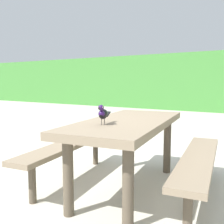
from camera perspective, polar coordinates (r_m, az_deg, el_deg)
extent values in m
plane|color=beige|center=(3.12, -2.02, -14.63)|extent=(60.00, 60.00, 0.00)
cube|color=#84725B|center=(2.71, 3.35, -2.39)|extent=(1.01, 1.89, 0.07)
cylinder|color=brown|center=(2.31, -9.39, -13.57)|extent=(0.09, 0.09, 0.67)
cylinder|color=brown|center=(2.09, 3.46, -15.75)|extent=(0.09, 0.09, 0.67)
cylinder|color=brown|center=(3.52, 3.20, -6.46)|extent=(0.09, 0.09, 0.67)
cylinder|color=brown|center=(3.38, 11.76, -7.14)|extent=(0.09, 0.09, 0.67)
cube|color=#84725B|center=(3.08, -9.10, -6.90)|extent=(0.52, 1.73, 0.05)
cylinder|color=brown|center=(2.65, -16.74, -14.31)|extent=(0.07, 0.07, 0.39)
cylinder|color=brown|center=(3.67, -3.57, -8.17)|extent=(0.07, 0.07, 0.39)
cube|color=#84725B|center=(2.62, 18.00, -9.51)|extent=(0.52, 1.73, 0.05)
cylinder|color=brown|center=(2.10, 15.94, -19.96)|extent=(0.07, 0.07, 0.39)
cylinder|color=brown|center=(3.30, 18.99, -10.22)|extent=(0.07, 0.07, 0.39)
ellipsoid|color=black|center=(2.38, -1.90, -0.45)|extent=(0.11, 0.16, 0.09)
ellipsoid|color=#2D144C|center=(2.35, -2.22, -0.41)|extent=(0.07, 0.08, 0.06)
sphere|color=#2D144C|center=(2.32, -2.38, 0.92)|extent=(0.05, 0.05, 0.05)
sphere|color=#EAE08C|center=(2.30, -2.02, 1.01)|extent=(0.01, 0.01, 0.01)
sphere|color=#EAE08C|center=(2.32, -2.93, 1.04)|extent=(0.01, 0.01, 0.01)
cone|color=black|center=(2.28, -2.72, 0.83)|extent=(0.02, 0.03, 0.02)
cube|color=black|center=(2.50, -1.01, -0.44)|extent=(0.06, 0.10, 0.04)
cylinder|color=#47423D|center=(2.38, -1.63, -2.11)|extent=(0.01, 0.01, 0.05)
cylinder|color=#47423D|center=(2.39, -2.27, -2.08)|extent=(0.01, 0.01, 0.05)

